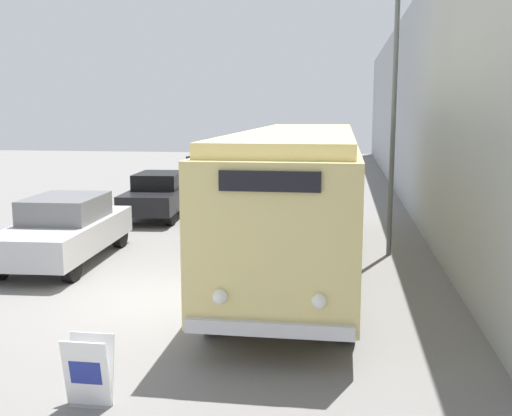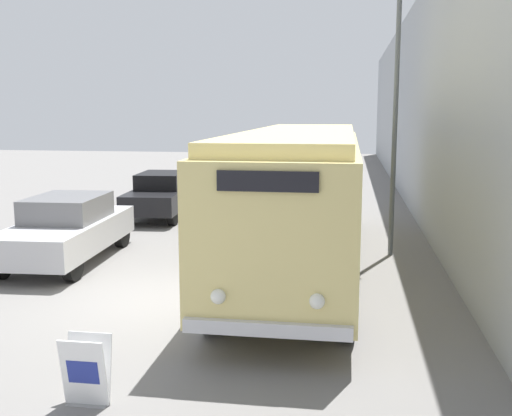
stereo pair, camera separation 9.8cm
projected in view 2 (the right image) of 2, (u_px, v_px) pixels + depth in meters
The scene contains 8 objects.
ground_plane at pixel (161, 299), 11.63m from camera, with size 80.00×80.00×0.00m, color slate.
building_wall_right at pixel (423, 106), 19.88m from camera, with size 0.30×60.00×7.54m.
vintage_bus at pixel (301, 190), 13.74m from camera, with size 2.51×11.59×3.19m.
sign_board at pixel (86, 372), 7.42m from camera, with size 0.58×0.34×0.89m.
streetlamp at pixel (397, 79), 14.47m from camera, with size 0.36×0.36×6.83m.
parked_car_near at pixel (67, 229), 14.46m from camera, with size 2.12×4.76×1.59m.
parked_car_mid at pixel (162, 194), 20.56m from camera, with size 2.02×4.59×1.51m.
parked_car_far at pixel (213, 172), 27.45m from camera, with size 2.19×4.55×1.59m.
Camera 2 is at (3.53, -10.77, 3.64)m, focal length 42.00 mm.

